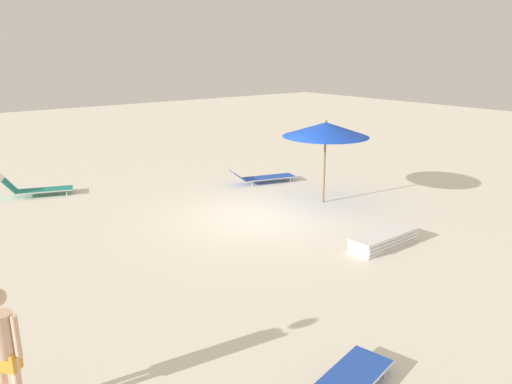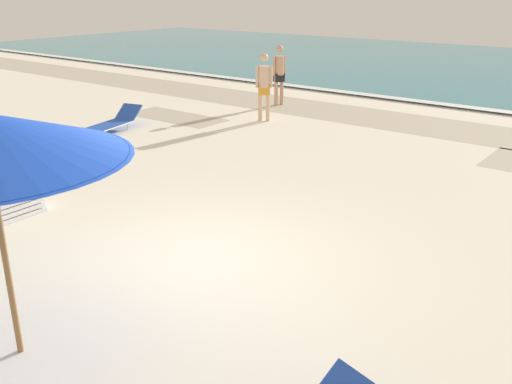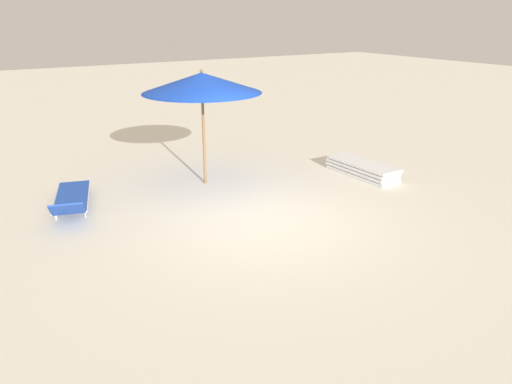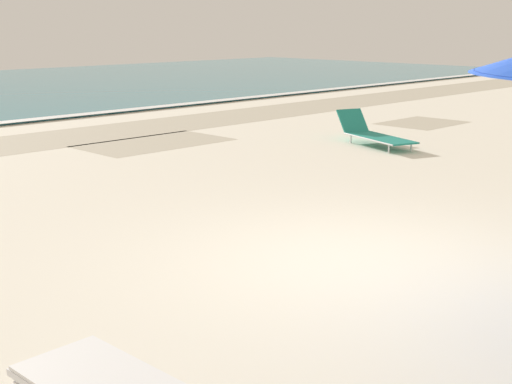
{
  "view_description": "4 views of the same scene",
  "coord_description": "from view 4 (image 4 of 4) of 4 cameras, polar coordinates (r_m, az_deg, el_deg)",
  "views": [
    {
      "loc": [
        -10.18,
        8.01,
        4.44
      ],
      "look_at": [
        -0.47,
        0.45,
        0.91
      ],
      "focal_mm": 35.0,
      "sensor_mm": 36.0,
      "label": 1
    },
    {
      "loc": [
        4.72,
        -4.81,
        3.45
      ],
      "look_at": [
        0.32,
        0.94,
        0.8
      ],
      "focal_mm": 40.0,
      "sensor_mm": 36.0,
      "label": 2
    },
    {
      "loc": [
        4.52,
        7.11,
        3.59
      ],
      "look_at": [
        0.38,
        0.43,
        0.75
      ],
      "focal_mm": 35.0,
      "sensor_mm": 36.0,
      "label": 3
    },
    {
      "loc": [
        -5.48,
        -3.95,
        2.35
      ],
      "look_at": [
        -0.52,
        1.0,
        0.68
      ],
      "focal_mm": 50.0,
      "sensor_mm": 36.0,
      "label": 4
    }
  ],
  "objects": [
    {
      "name": "sun_lounger_beside_umbrella",
      "position": [
        14.17,
        9.4,
        4.6
      ],
      "size": [
        1.23,
        2.07,
        0.61
      ],
      "rotation": [
        0.0,
        0.0,
        -0.34
      ],
      "color": "#1E8475",
      "rests_on": "ground_plane"
    },
    {
      "name": "ground_plane",
      "position": [
        7.18,
        8.62,
        -6.5
      ],
      "size": [
        60.0,
        60.0,
        0.16
      ],
      "color": "silver"
    }
  ]
}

